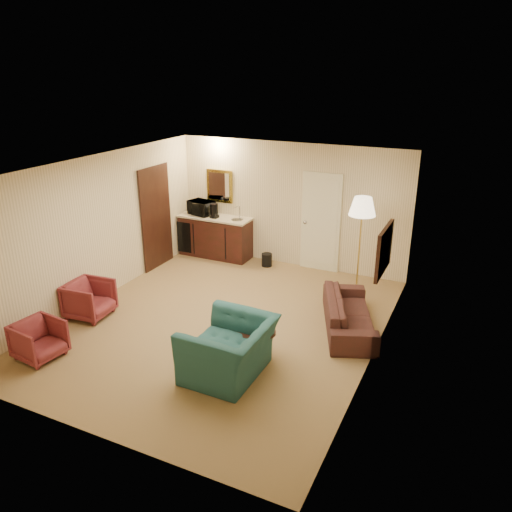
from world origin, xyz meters
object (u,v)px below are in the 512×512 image
at_px(floor_lamp, 360,245).
at_px(coffee_maker, 214,211).
at_px(rose_chair_far, 39,338).
at_px(coffee_table, 250,342).
at_px(microwave, 201,206).
at_px(teal_armchair, 229,341).
at_px(rose_chair_near, 89,297).
at_px(wetbar_cabinet, 215,236).
at_px(waste_bin, 267,260).
at_px(sofa, 349,308).

bearing_deg(floor_lamp, coffee_maker, 172.65).
xyz_separation_m(rose_chair_far, floor_lamp, (3.60, 4.25, 0.61)).
distance_m(coffee_table, microwave, 4.57).
xyz_separation_m(teal_armchair, rose_chair_near, (-2.96, 0.51, -0.18)).
height_order(rose_chair_far, coffee_table, rose_chair_far).
height_order(floor_lamp, microwave, floor_lamp).
bearing_deg(coffee_maker, wetbar_cabinet, 108.99).
distance_m(wetbar_cabinet, rose_chair_far, 4.77).
bearing_deg(waste_bin, sofa, -39.69).
xyz_separation_m(coffee_table, floor_lamp, (0.84, 2.91, 0.69)).
bearing_deg(sofa, waste_bin, 29.01).
height_order(floor_lamp, coffee_maker, floor_lamp).
height_order(floor_lamp, waste_bin, floor_lamp).
distance_m(wetbar_cabinet, teal_armchair, 4.66).
bearing_deg(teal_armchair, rose_chair_near, -99.40).
distance_m(wetbar_cabinet, rose_chair_near, 3.49).
distance_m(sofa, rose_chair_near, 4.35).
height_order(wetbar_cabinet, waste_bin, wetbar_cabinet).
bearing_deg(rose_chair_near, sofa, -75.93).
xyz_separation_m(wetbar_cabinet, teal_armchair, (2.46, -3.96, 0.07)).
height_order(teal_armchair, coffee_table, teal_armchair).
xyz_separation_m(rose_chair_near, waste_bin, (1.79, 3.38, -0.21)).
relative_size(rose_chair_near, coffee_maker, 2.25).
xyz_separation_m(wetbar_cabinet, rose_chair_far, (-0.25, -4.76, -0.15)).
height_order(sofa, microwave, microwave).
distance_m(rose_chair_near, coffee_table, 3.01).
distance_m(sofa, waste_bin, 3.01).
distance_m(sofa, microwave, 4.50).
distance_m(teal_armchair, waste_bin, 4.08).
xyz_separation_m(wetbar_cabinet, microwave, (-0.36, 0.03, 0.65)).
xyz_separation_m(rose_chair_far, microwave, (-0.11, 4.79, 0.79)).
bearing_deg(rose_chair_near, wetbar_cabinet, -13.77).
height_order(rose_chair_near, floor_lamp, floor_lamp).
height_order(wetbar_cabinet, coffee_maker, coffee_maker).
bearing_deg(floor_lamp, microwave, 171.83).
relative_size(sofa, floor_lamp, 1.00).
height_order(rose_chair_far, coffee_maker, coffee_maker).
relative_size(teal_armchair, rose_chair_near, 1.73).
xyz_separation_m(rose_chair_far, coffee_maker, (0.29, 4.68, 0.76)).
bearing_deg(coffee_maker, waste_bin, -4.98).
xyz_separation_m(rose_chair_near, coffee_maker, (0.54, 3.37, 0.73)).
bearing_deg(coffee_table, microwave, 129.78).
relative_size(teal_armchair, microwave, 2.16).
relative_size(floor_lamp, waste_bin, 6.64).
xyz_separation_m(coffee_table, waste_bin, (-1.22, 3.35, -0.09)).
bearing_deg(coffee_maker, sofa, -33.57).
relative_size(waste_bin, microwave, 0.50).
height_order(coffee_table, coffee_maker, coffee_maker).
xyz_separation_m(floor_lamp, waste_bin, (-2.06, 0.44, -0.78)).
bearing_deg(floor_lamp, rose_chair_near, -142.62).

